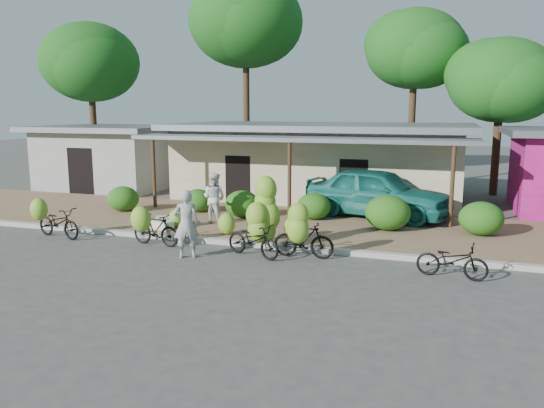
# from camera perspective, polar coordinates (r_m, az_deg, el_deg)

# --- Properties ---
(ground) EXTENTS (100.00, 100.00, 0.00)m
(ground) POSITION_cam_1_polar(r_m,az_deg,el_deg) (13.93, -5.41, -6.54)
(ground) COLOR #464441
(ground) RESTS_ON ground
(sidewalk) EXTENTS (60.00, 6.00, 0.12)m
(sidewalk) POSITION_cam_1_polar(r_m,az_deg,el_deg) (18.44, 0.89, -2.14)
(sidewalk) COLOR #90744D
(sidewalk) RESTS_ON ground
(curb) EXTENTS (60.00, 0.25, 0.15)m
(curb) POSITION_cam_1_polar(r_m,az_deg,el_deg) (15.69, -2.45, -4.30)
(curb) COLOR #A8A399
(curb) RESTS_ON ground
(shop_main) EXTENTS (13.00, 8.50, 3.35)m
(shop_main) POSITION_cam_1_polar(r_m,az_deg,el_deg) (23.85, 5.23, 4.68)
(shop_main) COLOR beige
(shop_main) RESTS_ON ground
(shop_grey) EXTENTS (7.00, 6.00, 3.15)m
(shop_grey) POSITION_cam_1_polar(r_m,az_deg,el_deg) (28.51, -16.87, 4.97)
(shop_grey) COLOR #9E9E98
(shop_grey) RESTS_ON ground
(tree_back_left) EXTENTS (5.45, 5.35, 8.64)m
(tree_back_left) POSITION_cam_1_polar(r_m,az_deg,el_deg) (31.82, -19.16, 14.35)
(tree_back_left) COLOR #46351C
(tree_back_left) RESTS_ON ground
(tree_far_center) EXTENTS (6.27, 6.23, 11.19)m
(tree_far_center) POSITION_cam_1_polar(r_m,az_deg,el_deg) (30.78, -3.12, 19.14)
(tree_far_center) COLOR #46351C
(tree_far_center) RESTS_ON ground
(tree_center_right) EXTENTS (5.14, 5.02, 8.99)m
(tree_center_right) POSITION_cam_1_polar(r_m,az_deg,el_deg) (29.03, 14.76, 15.97)
(tree_center_right) COLOR #46351C
(tree_center_right) RESTS_ON ground
(tree_near_right) EXTENTS (4.90, 4.75, 7.19)m
(tree_near_right) POSITION_cam_1_polar(r_m,az_deg,el_deg) (26.89, 23.02, 12.34)
(tree_near_right) COLOR #46351C
(tree_near_right) RESTS_ON ground
(hedge_0) EXTENTS (1.23, 1.11, 0.96)m
(hedge_0) POSITION_cam_1_polar(r_m,az_deg,el_deg) (21.14, -15.72, 0.56)
(hedge_0) COLOR #195A14
(hedge_0) RESTS_ON sidewalk
(hedge_1) EXTENTS (1.12, 1.01, 0.88)m
(hedge_1) POSITION_cam_1_polar(r_m,az_deg,el_deg) (20.39, -7.95, 0.38)
(hedge_1) COLOR #195A14
(hedge_1) RESTS_ON sidewalk
(hedge_2) EXTENTS (1.26, 1.13, 0.98)m
(hedge_2) POSITION_cam_1_polar(r_m,az_deg,el_deg) (19.18, -3.23, 0.01)
(hedge_2) COLOR #195A14
(hedge_2) RESTS_ON sidewalk
(hedge_3) EXTENTS (1.21, 1.08, 0.94)m
(hedge_3) POSITION_cam_1_polar(r_m,az_deg,el_deg) (18.88, 4.53, -0.24)
(hedge_3) COLOR #195A14
(hedge_3) RESTS_ON sidewalk
(hedge_4) EXTENTS (1.46, 1.32, 1.14)m
(hedge_4) POSITION_cam_1_polar(r_m,az_deg,el_deg) (17.53, 12.34, -0.92)
(hedge_4) COLOR #195A14
(hedge_4) RESTS_ON sidewalk
(hedge_5) EXTENTS (1.35, 1.22, 1.06)m
(hedge_5) POSITION_cam_1_polar(r_m,az_deg,el_deg) (17.67, 21.58, -1.46)
(hedge_5) COLOR #195A14
(hedge_5) RESTS_ON sidewalk
(bike_far_left) EXTENTS (1.93, 1.38, 1.36)m
(bike_far_left) POSITION_cam_1_polar(r_m,az_deg,el_deg) (17.87, -22.21, -1.69)
(bike_far_left) COLOR black
(bike_far_left) RESTS_ON ground
(bike_left) EXTENTS (1.65, 1.22, 1.29)m
(bike_left) POSITION_cam_1_polar(r_m,az_deg,el_deg) (15.93, -12.76, -2.42)
(bike_left) COLOR black
(bike_left) RESTS_ON ground
(bike_center) EXTENTS (1.88, 1.41, 2.19)m
(bike_center) POSITION_cam_1_polar(r_m,az_deg,el_deg) (14.63, -1.34, -2.16)
(bike_center) COLOR black
(bike_center) RESTS_ON ground
(bike_right) EXTENTS (1.68, 1.16, 1.63)m
(bike_right) POSITION_cam_1_polar(r_m,az_deg,el_deg) (14.19, 3.23, -3.28)
(bike_right) COLOR black
(bike_right) RESTS_ON ground
(bike_far_right) EXTENTS (1.72, 0.80, 0.87)m
(bike_far_right) POSITION_cam_1_polar(r_m,az_deg,el_deg) (13.42, 18.79, -5.76)
(bike_far_right) COLOR black
(bike_far_right) RESTS_ON ground
(loose_banana_a) EXTENTS (0.50, 0.43, 0.63)m
(loose_banana_a) POSITION_cam_1_polar(r_m,az_deg,el_deg) (17.80, -10.26, -1.52)
(loose_banana_a) COLOR #8CB02C
(loose_banana_a) RESTS_ON sidewalk
(loose_banana_b) EXTENTS (0.55, 0.47, 0.69)m
(loose_banana_b) POSITION_cam_1_polar(r_m,az_deg,el_deg) (16.62, -4.91, -2.12)
(loose_banana_b) COLOR #8CB02C
(loose_banana_b) RESTS_ON sidewalk
(loose_banana_c) EXTENTS (0.53, 0.45, 0.67)m
(loose_banana_c) POSITION_cam_1_polar(r_m,az_deg,el_deg) (16.11, 2.23, -2.53)
(loose_banana_c) COLOR #8CB02C
(loose_banana_c) RESTS_ON sidewalk
(sack_near) EXTENTS (0.93, 0.79, 0.30)m
(sack_near) POSITION_cam_1_polar(r_m,az_deg,el_deg) (18.31, -11.03, -1.75)
(sack_near) COLOR beige
(sack_near) RESTS_ON sidewalk
(sack_far) EXTENTS (0.84, 0.62, 0.28)m
(sack_far) POSITION_cam_1_polar(r_m,az_deg,el_deg) (17.68, -11.71, -2.23)
(sack_far) COLOR beige
(sack_far) RESTS_ON sidewalk
(vendor) EXTENTS (0.81, 0.71, 1.88)m
(vendor) POSITION_cam_1_polar(r_m,az_deg,el_deg) (14.49, -9.20, -2.14)
(vendor) COLOR #989898
(vendor) RESTS_ON ground
(bystander) EXTENTS (0.93, 0.78, 1.74)m
(bystander) POSITION_cam_1_polar(r_m,az_deg,el_deg) (18.29, -6.24, 0.67)
(bystander) COLOR silver
(bystander) RESTS_ON sidewalk
(teal_van) EXTENTS (5.64, 3.33, 1.80)m
(teal_van) POSITION_cam_1_polar(r_m,az_deg,el_deg) (19.55, 11.30, 1.23)
(teal_van) COLOR #186E62
(teal_van) RESTS_ON sidewalk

